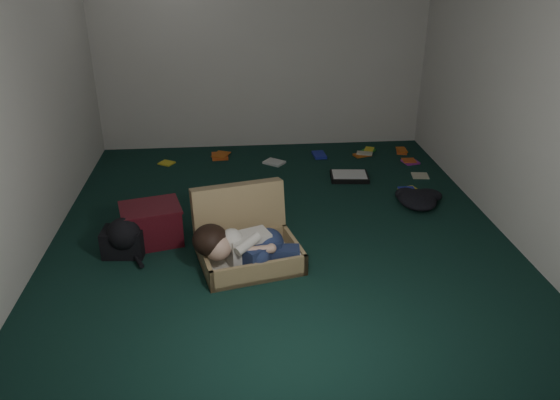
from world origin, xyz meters
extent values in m
plane|color=black|center=(0.00, 0.00, 0.00)|extent=(4.50, 4.50, 0.00)
plane|color=silver|center=(0.00, 2.25, 1.30)|extent=(4.50, 0.00, 4.50)
plane|color=silver|center=(0.00, -2.25, 1.30)|extent=(4.50, 0.00, 4.50)
plane|color=silver|center=(-2.00, 0.00, 1.30)|extent=(0.00, 4.50, 4.50)
plane|color=silver|center=(2.00, 0.00, 1.30)|extent=(0.00, 4.50, 4.50)
cube|color=#A18659|center=(-0.28, -0.63, 0.09)|extent=(0.88, 0.71, 0.18)
cube|color=silver|center=(-0.28, -0.63, 0.04)|extent=(0.80, 0.63, 0.02)
cube|color=#A18659|center=(-0.36, -0.28, 0.28)|extent=(0.81, 0.41, 0.57)
cube|color=silver|center=(-0.30, -0.66, 0.19)|extent=(0.38, 0.29, 0.24)
sphere|color=tan|center=(-0.53, -0.74, 0.25)|extent=(0.21, 0.21, 0.21)
ellipsoid|color=black|center=(-0.59, -0.70, 0.29)|extent=(0.28, 0.29, 0.24)
ellipsoid|color=navy|center=(-0.14, -0.61, 0.19)|extent=(0.25, 0.29, 0.24)
cube|color=navy|center=(-0.20, -0.75, 0.18)|extent=(0.32, 0.28, 0.16)
cube|color=navy|center=(-0.03, -0.72, 0.15)|extent=(0.28, 0.16, 0.12)
sphere|color=white|center=(0.06, -0.66, 0.13)|extent=(0.12, 0.12, 0.12)
sphere|color=white|center=(0.08, -0.74, 0.11)|extent=(0.11, 0.11, 0.11)
cylinder|color=tan|center=(-0.21, -0.78, 0.24)|extent=(0.21, 0.11, 0.07)
cube|color=#4E1018|center=(-1.11, -0.16, 0.16)|extent=(0.56, 0.48, 0.32)
cube|color=#4E1018|center=(-1.11, -0.16, 0.33)|extent=(0.58, 0.50, 0.02)
cube|color=black|center=(0.88, 1.06, 0.03)|extent=(0.44, 0.35, 0.05)
cube|color=white|center=(0.88, 1.06, 0.05)|extent=(0.39, 0.30, 0.01)
cube|color=yellow|center=(-1.17, 1.70, 0.01)|extent=(0.20, 0.15, 0.02)
cube|color=#CF501B|center=(-0.55, 1.86, 0.01)|extent=(0.24, 0.23, 0.02)
cube|color=silver|center=(0.09, 1.59, 0.01)|extent=(0.19, 0.23, 0.02)
cube|color=#1C2798|center=(0.66, 1.79, 0.01)|extent=(0.21, 0.23, 0.02)
cube|color=#C85A17|center=(1.18, 1.75, 0.01)|extent=(0.24, 0.23, 0.02)
cube|color=#268D27|center=(1.28, 1.88, 0.01)|extent=(0.21, 0.16, 0.02)
cube|color=#A5299E|center=(1.70, 1.48, 0.01)|extent=(0.24, 0.24, 0.02)
cube|color=beige|center=(1.68, 1.06, 0.01)|extent=(0.18, 0.22, 0.02)
cube|color=yellow|center=(1.44, 0.69, 0.01)|extent=(0.22, 0.24, 0.02)
cube|color=#CF501B|center=(1.70, 1.84, 0.01)|extent=(0.24, 0.22, 0.02)
camera|label=1|loc=(-0.38, -4.39, 2.37)|focal=35.00mm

